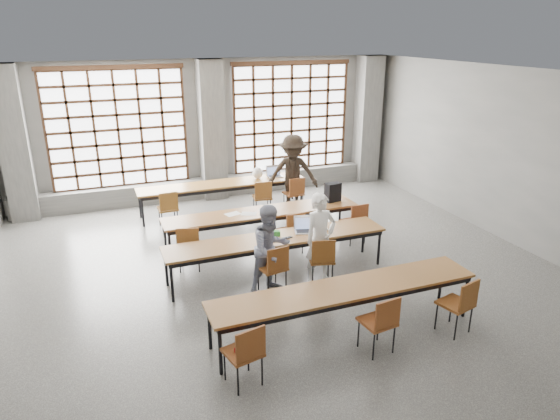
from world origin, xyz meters
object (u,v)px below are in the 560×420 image
(desk_row_a, at_px, (223,186))
(laptop_back, at_px, (274,174))
(chair_mid_left, at_px, (189,243))
(chair_mid_centre, at_px, (293,228))
(mouse, at_px, (326,229))
(student_female, at_px, (271,249))
(chair_near_mid, at_px, (381,319))
(chair_back_left, at_px, (168,206))
(desk_row_b, at_px, (262,214))
(chair_near_right, at_px, (461,301))
(chair_back_mid, at_px, (263,195))
(chair_near_left, at_px, (246,350))
(green_box, at_px, (273,234))
(chair_front_left, at_px, (274,265))
(student_back, at_px, (293,174))
(chair_front_right, at_px, (322,256))
(backpack, at_px, (333,192))
(plastic_bag, at_px, (258,173))
(laptop_front, at_px, (304,228))
(red_pouch, at_px, (243,349))
(phone, at_px, (289,237))
(chair_mid_right, at_px, (356,219))
(desk_row_d, at_px, (345,291))
(student_male, at_px, (320,239))
(chair_back_right, at_px, (295,191))

(desk_row_a, xyz_separation_m, laptop_back, (1.35, 0.11, 0.13))
(chair_mid_left, distance_m, chair_mid_centre, 2.03)
(mouse, bearing_deg, student_female, -158.99)
(chair_near_mid, distance_m, mouse, 2.70)
(desk_row_a, xyz_separation_m, chair_back_left, (-1.40, -0.63, -0.13))
(chair_mid_centre, height_order, student_female, student_female)
(desk_row_b, height_order, chair_near_right, chair_near_right)
(chair_back_mid, bearing_deg, chair_near_left, -111.03)
(desk_row_a, distance_m, desk_row_b, 2.19)
(chair_near_right, distance_m, green_box, 3.32)
(desk_row_b, xyz_separation_m, student_female, (-0.49, -1.86, 0.10))
(chair_front_left, relative_size, student_back, 0.47)
(chair_front_right, bearing_deg, green_box, 131.72)
(desk_row_b, distance_m, backpack, 1.62)
(chair_back_mid, bearing_deg, plastic_bag, 80.68)
(student_female, xyz_separation_m, green_box, (0.25, 0.58, 0.01))
(chair_front_right, distance_m, chair_near_mid, 2.05)
(laptop_back, bearing_deg, chair_back_left, -164.96)
(chair_back_mid, distance_m, chair_near_right, 5.67)
(chair_back_mid, relative_size, laptop_front, 2.05)
(chair_front_right, relative_size, student_female, 0.58)
(red_pouch, bearing_deg, mouse, 47.22)
(phone, bearing_deg, backpack, 43.12)
(chair_back_mid, xyz_separation_m, chair_mid_right, (1.26, -2.17, 0.00))
(chair_mid_right, distance_m, backpack, 0.81)
(student_female, relative_size, backpack, 3.82)
(chair_back_mid, distance_m, laptop_back, 0.96)
(chair_mid_centre, xyz_separation_m, chair_front_right, (-0.02, -1.36, 0.00))
(desk_row_a, height_order, chair_front_left, chair_front_left)
(chair_back_mid, bearing_deg, desk_row_d, -95.31)
(chair_near_mid, relative_size, backpack, 2.20)
(student_male, relative_size, mouse, 16.49)
(chair_mid_left, xyz_separation_m, phone, (1.61, -0.83, 0.20))
(student_female, distance_m, student_back, 3.99)
(chair_back_left, bearing_deg, chair_mid_right, -32.20)
(chair_mid_right, bearing_deg, green_box, -162.37)
(chair_back_left, distance_m, student_male, 3.98)
(chair_back_right, xyz_separation_m, chair_near_mid, (-1.07, -5.57, 0.00))
(chair_mid_centre, xyz_separation_m, chair_front_left, (-0.89, -1.36, 0.00))
(desk_row_a, xyz_separation_m, chair_front_right, (0.64, -4.16, -0.13))
(chair_back_right, relative_size, chair_front_right, 1.00)
(desk_row_b, distance_m, red_pouch, 4.27)
(backpack, bearing_deg, chair_near_mid, -116.44)
(phone, bearing_deg, chair_near_right, -57.90)
(chair_mid_right, height_order, student_female, student_female)
(desk_row_a, distance_m, laptop_back, 1.36)
(student_male, xyz_separation_m, laptop_back, (0.69, 4.14, -0.02))
(chair_mid_centre, bearing_deg, chair_back_left, 133.41)
(chair_back_left, xyz_separation_m, chair_mid_centre, (2.06, -2.17, 0.00))
(desk_row_d, xyz_separation_m, laptop_front, (0.30, 2.15, 0.13))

